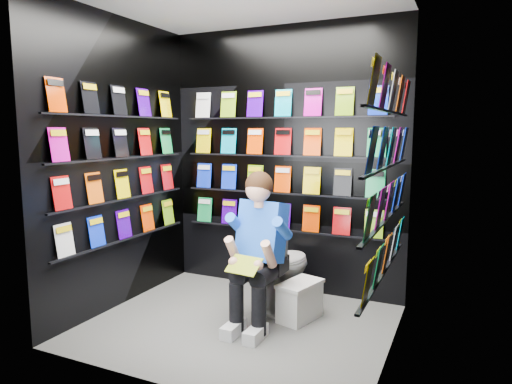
% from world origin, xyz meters
% --- Properties ---
extents(floor, '(2.40, 2.40, 0.00)m').
position_xyz_m(floor, '(0.00, 0.00, 0.00)').
color(floor, '#60605E').
rests_on(floor, ground).
extents(wall_back, '(2.40, 0.04, 2.60)m').
position_xyz_m(wall_back, '(0.00, 1.00, 1.30)').
color(wall_back, black).
rests_on(wall_back, floor).
extents(wall_front, '(2.40, 0.04, 2.60)m').
position_xyz_m(wall_front, '(0.00, -1.00, 1.30)').
color(wall_front, black).
rests_on(wall_front, floor).
extents(wall_left, '(0.04, 2.00, 2.60)m').
position_xyz_m(wall_left, '(-1.20, 0.00, 1.30)').
color(wall_left, black).
rests_on(wall_left, floor).
extents(wall_right, '(0.04, 2.00, 2.60)m').
position_xyz_m(wall_right, '(1.20, 0.00, 1.30)').
color(wall_right, black).
rests_on(wall_right, floor).
extents(comics_back, '(2.10, 0.06, 1.37)m').
position_xyz_m(comics_back, '(0.00, 0.97, 1.31)').
color(comics_back, '#E3570E').
rests_on(comics_back, wall_back).
extents(comics_left, '(0.06, 1.70, 1.37)m').
position_xyz_m(comics_left, '(-1.17, 0.00, 1.31)').
color(comics_left, '#E3570E').
rests_on(comics_left, wall_left).
extents(comics_right, '(0.06, 1.70, 1.37)m').
position_xyz_m(comics_right, '(1.17, 0.00, 1.31)').
color(comics_right, '#E3570E').
rests_on(comics_right, wall_right).
extents(toilet, '(0.51, 0.80, 0.73)m').
position_xyz_m(toilet, '(0.14, 0.55, 0.37)').
color(toilet, white).
rests_on(toilet, floor).
extents(longbox, '(0.31, 0.44, 0.30)m').
position_xyz_m(longbox, '(0.42, 0.32, 0.15)').
color(longbox, white).
rests_on(longbox, floor).
extents(longbox_lid, '(0.34, 0.47, 0.03)m').
position_xyz_m(longbox_lid, '(0.42, 0.32, 0.31)').
color(longbox_lid, white).
rests_on(longbox_lid, longbox).
extents(reader, '(0.59, 0.80, 1.36)m').
position_xyz_m(reader, '(0.14, 0.17, 0.76)').
color(reader, blue).
rests_on(reader, toilet).
extents(held_comic, '(0.28, 0.18, 0.11)m').
position_xyz_m(held_comic, '(0.14, -0.18, 0.58)').
color(held_comic, green).
rests_on(held_comic, reader).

